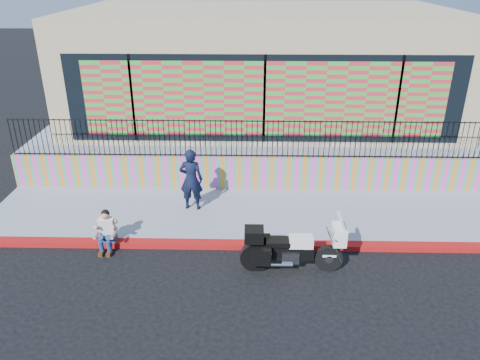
{
  "coord_description": "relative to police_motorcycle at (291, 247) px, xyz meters",
  "views": [
    {
      "loc": [
        -0.44,
        -10.37,
        6.76
      ],
      "look_at": [
        -0.7,
        1.2,
        1.39
      ],
      "focal_mm": 35.0,
      "sensor_mm": 36.0,
      "label": 1
    }
  ],
  "objects": [
    {
      "name": "police_motorcycle",
      "position": [
        0.0,
        0.0,
        0.0
      ],
      "size": [
        2.42,
        0.8,
        1.51
      ],
      "color": "black",
      "rests_on": "ground"
    },
    {
      "name": "sidewalk",
      "position": [
        -0.55,
        2.6,
        -0.56
      ],
      "size": [
        16.0,
        3.0,
        0.15
      ],
      "primitive_type": "cube",
      "color": "gray",
      "rests_on": "ground"
    },
    {
      "name": "police_officer",
      "position": [
        -2.69,
        2.81,
        0.45
      ],
      "size": [
        0.71,
        0.49,
        1.86
      ],
      "primitive_type": "imported",
      "rotation": [
        0.0,
        0.0,
        3.07
      ],
      "color": "black",
      "rests_on": "sidewalk"
    },
    {
      "name": "elevated_platform",
      "position": [
        -0.55,
        9.3,
        -0.01
      ],
      "size": [
        16.0,
        10.0,
        1.25
      ],
      "primitive_type": "cube",
      "color": "gray",
      "rests_on": "ground"
    },
    {
      "name": "metal_fence",
      "position": [
        -0.55,
        4.2,
        1.22
      ],
      "size": [
        15.8,
        0.04,
        1.2
      ],
      "primitive_type": null,
      "color": "black",
      "rests_on": "mural_wall"
    },
    {
      "name": "ground",
      "position": [
        -0.55,
        0.95,
        -0.63
      ],
      "size": [
        90.0,
        90.0,
        0.0
      ],
      "primitive_type": "plane",
      "color": "black",
      "rests_on": "ground"
    },
    {
      "name": "red_curb",
      "position": [
        -0.55,
        0.95,
        -0.56
      ],
      "size": [
        16.0,
        0.3,
        0.15
      ],
      "primitive_type": "cube",
      "color": "#9F140B",
      "rests_on": "ground"
    },
    {
      "name": "seated_man",
      "position": [
        -4.66,
        0.77,
        -0.18
      ],
      "size": [
        0.54,
        0.71,
        1.06
      ],
      "color": "navy",
      "rests_on": "ground"
    },
    {
      "name": "mural_wall",
      "position": [
        -0.55,
        4.2,
        0.07
      ],
      "size": [
        16.0,
        0.2,
        1.1
      ],
      "primitive_type": "cube",
      "color": "#FF43AF",
      "rests_on": "sidewalk"
    },
    {
      "name": "storefront_building",
      "position": [
        -0.55,
        9.08,
        2.62
      ],
      "size": [
        14.0,
        8.06,
        4.0
      ],
      "color": "tan",
      "rests_on": "elevated_platform"
    }
  ]
}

